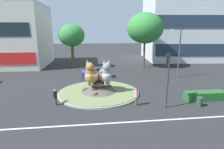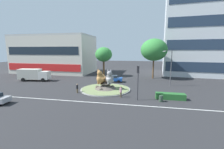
# 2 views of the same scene
# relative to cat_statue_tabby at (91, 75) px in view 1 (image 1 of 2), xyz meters

# --- Properties ---
(ground_plane) EXTENTS (160.00, 160.00, 0.00)m
(ground_plane) POSITION_rel_cat_statue_tabby_xyz_m (0.80, 0.26, -2.30)
(ground_plane) COLOR #28282B
(lane_centreline) EXTENTS (112.00, 0.20, 0.01)m
(lane_centreline) POSITION_rel_cat_statue_tabby_xyz_m (0.80, -6.93, -2.29)
(lane_centreline) COLOR silver
(lane_centreline) RESTS_ON ground
(roundabout_island) EXTENTS (9.29, 9.29, 1.28)m
(roundabout_island) POSITION_rel_cat_statue_tabby_xyz_m (0.80, 0.27, -1.88)
(roundabout_island) COLOR gray
(roundabout_island) RESTS_ON ground
(cat_statue_tabby) EXTENTS (2.18, 2.89, 2.79)m
(cat_statue_tabby) POSITION_rel_cat_statue_tabby_xyz_m (0.00, 0.00, 0.00)
(cat_statue_tabby) COLOR #9E703D
(cat_statue_tabby) RESTS_ON roundabout_island
(cat_statue_grey) EXTENTS (1.89, 2.85, 2.71)m
(cat_statue_grey) POSITION_rel_cat_statue_tabby_xyz_m (1.61, 0.13, -0.03)
(cat_statue_grey) COLOR gray
(cat_statue_grey) RESTS_ON roundabout_island
(traffic_light_mast) EXTENTS (0.35, 0.46, 5.11)m
(traffic_light_mast) POSITION_rel_cat_statue_tabby_xyz_m (6.90, -4.50, 1.26)
(traffic_light_mast) COLOR #2D2D33
(traffic_light_mast) RESTS_ON ground
(clipped_hedge_strip) EXTENTS (4.31, 1.20, 0.90)m
(clipped_hedge_strip) POSITION_rel_cat_statue_tabby_xyz_m (11.80, -3.16, -1.85)
(clipped_hedge_strip) COLOR #235B28
(clipped_hedge_strip) RESTS_ON ground
(broadleaf_tree_behind_island) EXTENTS (6.71, 6.71, 10.34)m
(broadleaf_tree_behind_island) POSITION_rel_cat_statue_tabby_xyz_m (10.30, 14.20, 5.18)
(broadleaf_tree_behind_island) COLOR brown
(broadleaf_tree_behind_island) RESTS_ON ground
(second_tree_near_tower) EXTENTS (4.77, 4.77, 8.24)m
(second_tree_near_tower) POSITION_rel_cat_statue_tabby_xyz_m (-3.32, 15.06, 3.86)
(second_tree_near_tower) COLOR brown
(second_tree_near_tower) RESTS_ON ground
(streetlight_arm) EXTENTS (1.93, 0.63, 7.36)m
(streetlight_arm) POSITION_rel_cat_statue_tabby_xyz_m (13.11, 6.08, 1.95)
(streetlight_arm) COLOR #4C4C51
(streetlight_arm) RESTS_ON ground
(pedestrian_pink_shirt) EXTENTS (0.37, 0.37, 1.75)m
(pedestrian_pink_shirt) POSITION_rel_cat_statue_tabby_xyz_m (4.26, -3.70, -1.38)
(pedestrian_pink_shirt) COLOR brown
(pedestrian_pink_shirt) RESTS_ON ground
(pedestrian_black_shirt) EXTENTS (0.37, 0.37, 1.61)m
(pedestrian_black_shirt) POSITION_rel_cat_statue_tabby_xyz_m (-3.56, -2.70, -1.46)
(pedestrian_black_shirt) COLOR brown
(pedestrian_black_shirt) RESTS_ON ground
(sedan_on_far_lane) EXTENTS (4.46, 2.18, 1.55)m
(sedan_on_far_lane) POSITION_rel_cat_statue_tabby_xyz_m (0.75, 7.64, -1.48)
(sedan_on_far_lane) COLOR #19479E
(sedan_on_far_lane) RESTS_ON ground
(litter_bin) EXTENTS (0.56, 0.56, 0.90)m
(litter_bin) POSITION_rel_cat_statue_tabby_xyz_m (10.26, -4.66, -1.85)
(litter_bin) COLOR #2D4233
(litter_bin) RESTS_ON ground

